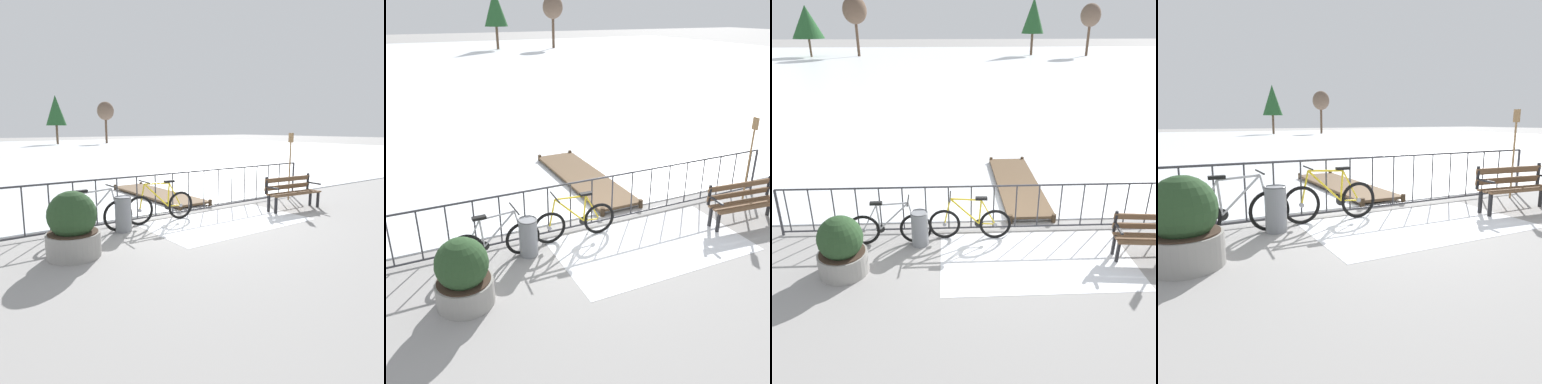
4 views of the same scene
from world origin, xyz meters
TOP-DOWN VIEW (x-y plane):
  - ground_plane at (0.00, 0.00)m, footprint 160.00×160.00m
  - frozen_pond at (0.00, 28.40)m, footprint 80.00×56.00m
  - snow_patch at (0.70, -1.20)m, footprint 3.68×2.08m
  - railing_fence at (-0.00, 0.00)m, footprint 9.06×0.06m
  - bicycle_near_railing at (-0.52, -0.31)m, footprint 1.71×0.52m
  - bicycle_second at (-2.16, -0.45)m, footprint 1.71×0.52m
  - park_bench at (2.99, -1.17)m, footprint 1.64×0.63m
  - planter_with_shrub at (-2.89, -1.41)m, footprint 0.89×0.89m
  - trash_bin at (-1.55, -0.51)m, footprint 0.35×0.35m
  - oar_upright at (3.93, -0.31)m, footprint 0.04×0.16m
  - wooden_dock at (0.92, 2.29)m, footprint 1.10×4.08m
  - tree_far_west at (15.69, 40.88)m, footprint 2.26×2.26m
  - tree_centre at (9.38, 42.09)m, footprint 2.56×2.56m

SIDE VIEW (x-z plane):
  - ground_plane at x=0.00m, z-range 0.00..0.00m
  - snow_patch at x=0.70m, z-range 0.00..0.01m
  - frozen_pond at x=0.00m, z-range 0.00..0.03m
  - wooden_dock at x=0.92m, z-range 0.02..0.22m
  - bicycle_near_railing at x=-0.52m, z-range -0.12..0.86m
  - bicycle_second at x=-2.16m, z-range -0.12..0.86m
  - trash_bin at x=-1.55m, z-range 0.01..0.74m
  - park_bench at x=2.99m, z-range 0.07..0.96m
  - planter_with_shrub at x=-2.89m, z-range -0.04..1.07m
  - railing_fence at x=0.00m, z-range 0.02..1.09m
  - oar_upright at x=3.93m, z-range 0.15..2.13m
  - tree_centre at x=9.38m, z-range 1.19..7.50m
  - tree_far_west at x=15.69m, z-range 1.52..7.18m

